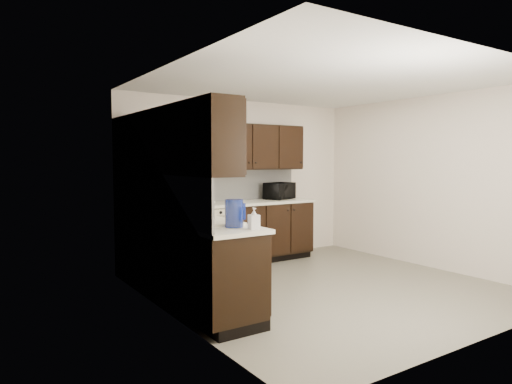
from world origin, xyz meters
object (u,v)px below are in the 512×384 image
sink (203,228)px  storage_bin (187,211)px  microwave (279,191)px  blue_pitcher (234,213)px  toaster_oven (175,197)px

sink → storage_bin: bearing=97.4°
microwave → blue_pitcher: (-2.18, -2.23, -0.00)m
microwave → toaster_oven: bearing=161.8°
sink → blue_pitcher: size_ratio=3.16×
toaster_oven → storage_bin: 1.44m
sink → microwave: microwave is taller
microwave → blue_pitcher: 3.12m
blue_pitcher → storage_bin: bearing=85.3°
sink → microwave: size_ratio=1.71×
blue_pitcher → microwave: bearing=32.4°
sink → toaster_oven: bearing=76.0°
storage_bin → blue_pitcher: (0.12, -0.79, 0.04)m
toaster_oven → blue_pitcher: 2.18m
toaster_oven → blue_pitcher: size_ratio=1.46×
sink → toaster_oven: (0.42, 1.68, 0.18)m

